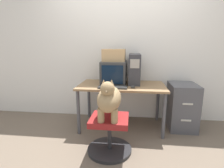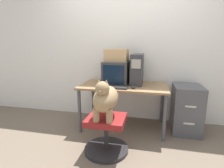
{
  "view_description": "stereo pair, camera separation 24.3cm",
  "coord_description": "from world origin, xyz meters",
  "views": [
    {
      "loc": [
        0.16,
        -2.3,
        1.31
      ],
      "look_at": [
        -0.12,
        0.06,
        0.78
      ],
      "focal_mm": 28.0,
      "sensor_mm": 36.0,
      "label": 1
    },
    {
      "loc": [
        0.4,
        -2.25,
        1.31
      ],
      "look_at": [
        -0.12,
        0.06,
        0.78
      ],
      "focal_mm": 28.0,
      "sensor_mm": 36.0,
      "label": 2
    }
  ],
  "objects": [
    {
      "name": "crt_monitor",
      "position": [
        -0.13,
        0.46,
        0.88
      ],
      "size": [
        0.39,
        0.48,
        0.36
      ],
      "color": "#383838",
      "rests_on": "desk"
    },
    {
      "name": "keyboard",
      "position": [
        -0.11,
        0.12,
        0.72
      ],
      "size": [
        0.42,
        0.14,
        0.03
      ],
      "color": "#2D2D2D",
      "rests_on": "desk"
    },
    {
      "name": "dog",
      "position": [
        -0.1,
        -0.36,
        0.7
      ],
      "size": [
        0.28,
        0.53,
        0.49
      ],
      "color": "#9E7F56",
      "rests_on": "office_chair"
    },
    {
      "name": "computer_mouse",
      "position": [
        0.17,
        0.15,
        0.72
      ],
      "size": [
        0.07,
        0.04,
        0.04
      ],
      "color": "#333333",
      "rests_on": "desk"
    },
    {
      "name": "office_chair",
      "position": [
        -0.1,
        -0.34,
        0.23
      ],
      "size": [
        0.55,
        0.55,
        0.45
      ],
      "color": "#262628",
      "rests_on": "ground_plane"
    },
    {
      "name": "filing_cabinet",
      "position": [
        0.96,
        0.44,
        0.36
      ],
      "size": [
        0.41,
        0.53,
        0.72
      ],
      "color": "#4C4C51",
      "rests_on": "ground_plane"
    },
    {
      "name": "pc_tower",
      "position": [
        0.19,
        0.48,
        0.94
      ],
      "size": [
        0.18,
        0.45,
        0.47
      ],
      "color": "#333338",
      "rests_on": "desk"
    },
    {
      "name": "cardboard_box",
      "position": [
        -0.13,
        0.46,
        1.15
      ],
      "size": [
        0.35,
        0.3,
        0.19
      ],
      "color": "tan",
      "rests_on": "crt_monitor"
    },
    {
      "name": "desk",
      "position": [
        0.0,
        0.37,
        0.62
      ],
      "size": [
        1.33,
        0.73,
        0.7
      ],
      "color": "olive",
      "rests_on": "ground_plane"
    },
    {
      "name": "ground_plane",
      "position": [
        0.0,
        0.0,
        0.0
      ],
      "size": [
        12.0,
        12.0,
        0.0
      ],
      "primitive_type": "plane",
      "color": "#6B5B4C"
    },
    {
      "name": "wall_back",
      "position": [
        0.0,
        0.8,
        1.3
      ],
      "size": [
        8.0,
        0.05,
        2.6
      ],
      "color": "white",
      "rests_on": "ground_plane"
    }
  ]
}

